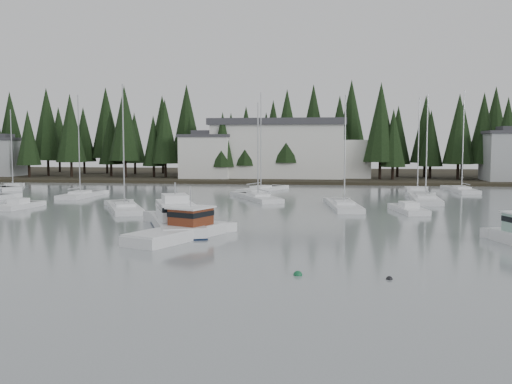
# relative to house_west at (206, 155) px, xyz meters

# --- Properties ---
(ground) EXTENTS (260.00, 260.00, 0.00)m
(ground) POSITION_rel_house_west_xyz_m (18.00, -79.00, -4.65)
(ground) COLOR gray
(ground) RESTS_ON ground
(far_shore_land) EXTENTS (240.00, 54.00, 1.00)m
(far_shore_land) POSITION_rel_house_west_xyz_m (18.00, 18.00, -4.65)
(far_shore_land) COLOR black
(far_shore_land) RESTS_ON ground
(conifer_treeline) EXTENTS (200.00, 22.00, 20.00)m
(conifer_treeline) POSITION_rel_house_west_xyz_m (18.00, 7.00, -4.65)
(conifer_treeline) COLOR black
(conifer_treeline) RESTS_ON ground
(house_west) EXTENTS (9.54, 7.42, 8.75)m
(house_west) POSITION_rel_house_west_xyz_m (0.00, 0.00, 0.00)
(house_west) COLOR silver
(house_west) RESTS_ON ground
(house_far_west) EXTENTS (8.48, 7.42, 8.25)m
(house_far_west) POSITION_rel_house_west_xyz_m (-42.00, 2.00, -0.25)
(house_far_west) COLOR #999EA0
(house_far_west) RESTS_ON ground
(harbor_inn) EXTENTS (29.50, 11.50, 10.90)m
(harbor_inn) POSITION_rel_house_west_xyz_m (15.04, 3.34, 1.12)
(harbor_inn) COLOR silver
(harbor_inn) RESTS_ON ground
(lobster_boat_brown) EXTENTS (6.23, 8.88, 4.18)m
(lobster_boat_brown) POSITION_rel_house_west_xyz_m (11.84, -64.05, -4.18)
(lobster_boat_brown) COLOR silver
(lobster_boat_brown) RESTS_ON ground
(cabin_cruiser_center) EXTENTS (6.76, 10.50, 4.33)m
(cabin_cruiser_center) POSITION_rel_house_west_xyz_m (10.60, -60.35, -4.01)
(cabin_cruiser_center) COLOR silver
(cabin_cruiser_center) RESTS_ON ground
(sailboat_0) EXTENTS (2.99, 8.26, 13.43)m
(sailboat_0) POSITION_rel_house_west_xyz_m (-9.00, -34.38, -4.58)
(sailboat_0) COLOR silver
(sailboat_0) RESTS_ON ground
(sailboat_4) EXTENTS (6.97, 10.46, 13.29)m
(sailboat_4) POSITION_rel_house_west_xyz_m (1.79, -47.72, -4.59)
(sailboat_4) COLOR silver
(sailboat_4) RESTS_ON ground
(sailboat_6) EXTENTS (6.17, 10.62, 14.65)m
(sailboat_6) POSITION_rel_house_west_xyz_m (12.79, -22.51, -4.57)
(sailboat_6) COLOR silver
(sailboat_6) RESTS_ON ground
(sailboat_8) EXTENTS (3.84, 10.53, 12.35)m
(sailboat_8) POSITION_rel_house_west_xyz_m (24.06, -42.94, -4.60)
(sailboat_8) COLOR silver
(sailboat_8) RESTS_ON ground
(sailboat_9) EXTENTS (3.72, 11.01, 13.01)m
(sailboat_9) POSITION_rel_house_west_xyz_m (33.79, -34.29, -4.60)
(sailboat_9) COLOR silver
(sailboat_9) RESTS_ON ground
(sailboat_10) EXTENTS (7.16, 10.65, 12.25)m
(sailboat_10) POSITION_rel_house_west_xyz_m (13.88, -34.76, -4.60)
(sailboat_10) COLOR silver
(sailboat_10) RESTS_ON ground
(sailboat_11) EXTENTS (3.23, 9.51, 14.76)m
(sailboat_11) POSITION_rel_house_west_xyz_m (41.15, -19.75, -4.57)
(sailboat_11) COLOR silver
(sailboat_11) RESTS_ON ground
(sailboat_12) EXTENTS (6.72, 9.30, 12.44)m
(sailboat_12) POSITION_rel_house_west_xyz_m (-24.92, -22.79, -4.59)
(sailboat_12) COLOR silver
(sailboat_12) RESTS_ON ground
(sailboat_13) EXTENTS (4.00, 10.04, 13.85)m
(sailboat_13) POSITION_rel_house_west_xyz_m (34.58, -22.84, -4.58)
(sailboat_13) COLOR silver
(sailboat_13) RESTS_ON ground
(runabout_0) EXTENTS (2.75, 5.84, 1.42)m
(runabout_0) POSITION_rel_house_west_xyz_m (-9.96, -47.28, -4.52)
(runabout_0) COLOR silver
(runabout_0) RESTS_ON ground
(runabout_1) EXTENTS (3.31, 6.88, 1.42)m
(runabout_1) POSITION_rel_house_west_xyz_m (30.33, -45.68, -4.52)
(runabout_1) COLOR silver
(runabout_1) RESTS_ON ground
(mooring_buoy_green) EXTENTS (0.47, 0.47, 0.47)m
(mooring_buoy_green) POSITION_rel_house_west_xyz_m (20.86, -74.44, -4.65)
(mooring_buoy_green) COLOR #145933
(mooring_buoy_green) RESTS_ON ground
(mooring_buoy_dark) EXTENTS (0.34, 0.34, 0.34)m
(mooring_buoy_dark) POSITION_rel_house_west_xyz_m (25.43, -74.77, -4.65)
(mooring_buoy_dark) COLOR black
(mooring_buoy_dark) RESTS_ON ground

